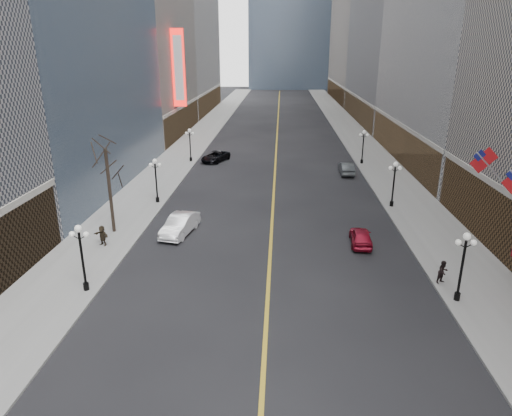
# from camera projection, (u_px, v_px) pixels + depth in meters

# --- Properties ---
(sidewalk_east) EXTENTS (6.00, 230.00, 0.15)m
(sidewalk_east) POSITION_uv_depth(u_px,v_px,m) (372.00, 157.00, 66.06)
(sidewalk_east) COLOR gray
(sidewalk_east) RESTS_ON ground
(sidewalk_west) EXTENTS (6.00, 230.00, 0.15)m
(sidewalk_west) POSITION_uv_depth(u_px,v_px,m) (181.00, 155.00, 67.48)
(sidewalk_west) COLOR gray
(sidewalk_west) RESTS_ON ground
(lane_line) EXTENTS (0.25, 200.00, 0.02)m
(lane_line) POSITION_uv_depth(u_px,v_px,m) (277.00, 143.00, 76.22)
(lane_line) COLOR gold
(lane_line) RESTS_ON ground
(bldg_east_c) EXTENTS (26.60, 40.60, 48.80)m
(bldg_east_c) POSITION_uv_depth(u_px,v_px,m) (429.00, 0.00, 91.21)
(bldg_east_c) COLOR gray
(bldg_east_c) RESTS_ON ground
(streetlamp_east_1) EXTENTS (1.26, 0.44, 4.52)m
(streetlamp_east_1) POSITION_uv_depth(u_px,v_px,m) (463.00, 260.00, 27.54)
(streetlamp_east_1) COLOR black
(streetlamp_east_1) RESTS_ON sidewalk_east
(streetlamp_east_2) EXTENTS (1.26, 0.44, 4.52)m
(streetlamp_east_2) POSITION_uv_depth(u_px,v_px,m) (394.00, 179.00, 44.50)
(streetlamp_east_2) COLOR black
(streetlamp_east_2) RESTS_ON sidewalk_east
(streetlamp_east_3) EXTENTS (1.26, 0.44, 4.52)m
(streetlamp_east_3) POSITION_uv_depth(u_px,v_px,m) (363.00, 143.00, 61.47)
(streetlamp_east_3) COLOR black
(streetlamp_east_3) RESTS_ON sidewalk_east
(streetlamp_west_1) EXTENTS (1.26, 0.44, 4.52)m
(streetlamp_west_1) POSITION_uv_depth(u_px,v_px,m) (81.00, 251.00, 28.74)
(streetlamp_west_1) COLOR black
(streetlamp_west_1) RESTS_ON sidewalk_west
(streetlamp_west_2) EXTENTS (1.26, 0.44, 4.52)m
(streetlamp_west_2) POSITION_uv_depth(u_px,v_px,m) (156.00, 176.00, 45.70)
(streetlamp_west_2) COLOR black
(streetlamp_west_2) RESTS_ON sidewalk_west
(streetlamp_west_3) EXTENTS (1.26, 0.44, 4.52)m
(streetlamp_west_3) POSITION_uv_depth(u_px,v_px,m) (190.00, 142.00, 62.67)
(streetlamp_west_3) COLOR black
(streetlamp_west_3) RESTS_ON sidewalk_west
(flag_5) EXTENTS (2.87, 0.12, 2.87)m
(flag_5) POSITION_uv_depth(u_px,v_px,m) (486.00, 163.00, 32.51)
(flag_5) COLOR #B2B2B7
(flag_5) RESTS_ON ground
(theatre_marquee) EXTENTS (2.00, 0.55, 12.00)m
(theatre_marquee) POSITION_uv_depth(u_px,v_px,m) (179.00, 68.00, 73.06)
(theatre_marquee) COLOR red
(theatre_marquee) RESTS_ON ground
(tree_west_far) EXTENTS (3.60, 3.60, 7.92)m
(tree_west_far) POSITION_uv_depth(u_px,v_px,m) (107.00, 162.00, 37.15)
(tree_west_far) COLOR #2D231C
(tree_west_far) RESTS_ON sidewalk_west
(car_nb_mid) EXTENTS (2.74, 5.35, 1.68)m
(car_nb_mid) POSITION_uv_depth(u_px,v_px,m) (180.00, 225.00, 38.68)
(car_nb_mid) COLOR white
(car_nb_mid) RESTS_ON ground
(car_nb_far) EXTENTS (4.10, 5.61, 1.42)m
(car_nb_far) POSITION_uv_depth(u_px,v_px,m) (216.00, 156.00, 63.79)
(car_nb_far) COLOR black
(car_nb_far) RESTS_ON ground
(car_sb_mid) EXTENTS (1.88, 4.15, 1.38)m
(car_sb_mid) POSITION_uv_depth(u_px,v_px,m) (361.00, 237.00, 36.65)
(car_sb_mid) COLOR maroon
(car_sb_mid) RESTS_ON ground
(car_sb_far) EXTENTS (1.60, 4.56, 1.50)m
(car_sb_far) POSITION_uv_depth(u_px,v_px,m) (346.00, 168.00, 57.28)
(car_sb_far) COLOR #454A4C
(car_sb_far) RESTS_ON ground
(ped_east_walk) EXTENTS (0.88, 0.74, 1.59)m
(ped_east_walk) POSITION_uv_depth(u_px,v_px,m) (443.00, 272.00, 30.29)
(ped_east_walk) COLOR black
(ped_east_walk) RESTS_ON sidewalk_east
(ped_west_far) EXTENTS (1.56, 1.10, 1.65)m
(ped_west_far) POSITION_uv_depth(u_px,v_px,m) (102.00, 235.00, 36.12)
(ped_west_far) COLOR #2C2418
(ped_west_far) RESTS_ON sidewalk_west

